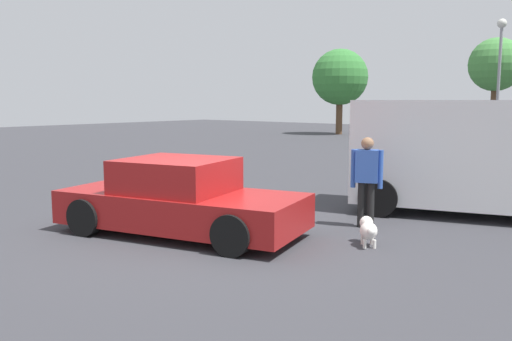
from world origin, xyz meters
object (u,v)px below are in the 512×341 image
Objects in this scene: dog at (368,229)px; van_white at (484,154)px; light_post_near at (500,60)px; sedan_foreground at (180,200)px; pedestrian at (367,174)px.

van_white reaches higher than dog.
van_white is 0.88× the size of light_post_near.
sedan_foreground is 6.07m from van_white.
light_post_near reaches higher than pedestrian.
light_post_near is at bearing 165.86° from pedestrian.
dog is 0.33× the size of pedestrian.
sedan_foreground is 2.76× the size of pedestrian.
light_post_near reaches higher than van_white.
pedestrian is at bearing -6.85° from dog.
van_white is at bearing -47.49° from dog.
van_white reaches higher than pedestrian.
dog is 20.59m from light_post_near.
sedan_foreground is 3.34m from pedestrian.
light_post_near reaches higher than sedan_foreground.
sedan_foreground is 3.19m from dog.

